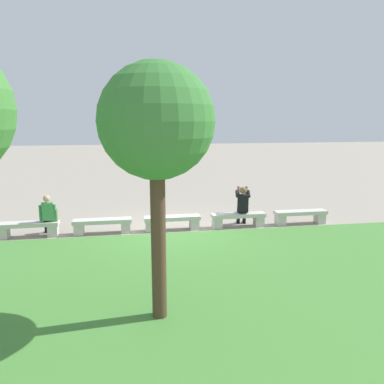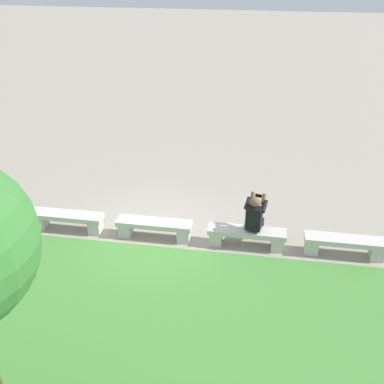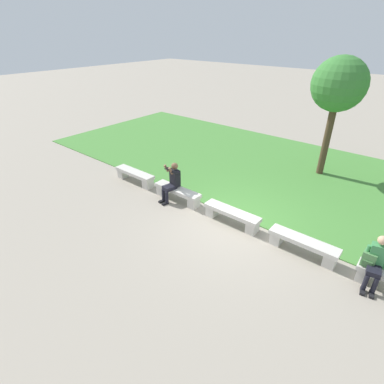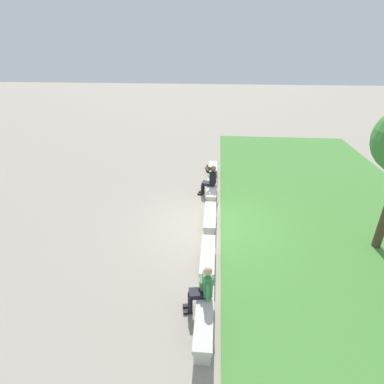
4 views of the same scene
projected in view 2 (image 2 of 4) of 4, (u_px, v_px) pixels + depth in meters
name	position (u px, v px, depth m)	size (l,w,h in m)	color
ground_plane	(155.00, 237.00, 10.60)	(80.00, 80.00, 0.00)	gray
bench_main	(345.00, 244.00, 9.87)	(1.76, 0.40, 0.45)	beige
bench_near	(247.00, 235.00, 10.16)	(1.76, 0.40, 0.45)	beige
bench_mid	(154.00, 227.00, 10.46)	(1.76, 0.40, 0.45)	beige
bench_far	(67.00, 219.00, 10.75)	(1.76, 0.40, 0.45)	beige
person_photographer	(255.00, 218.00, 9.99)	(0.52, 0.77, 1.32)	black
person_distant	(4.00, 199.00, 10.84)	(0.47, 0.71, 1.26)	black
backpack	(9.00, 202.00, 10.82)	(0.28, 0.24, 0.43)	#4C7F47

